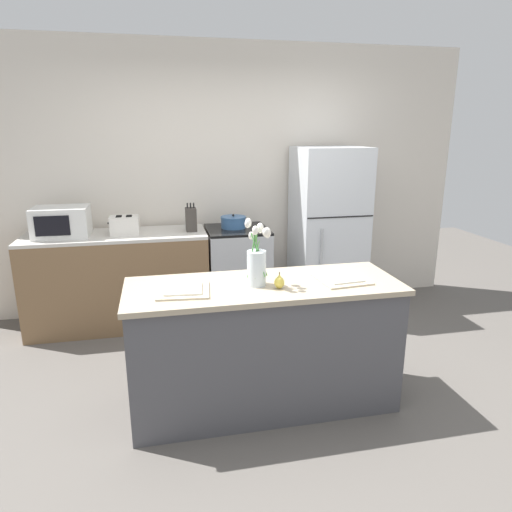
{
  "coord_description": "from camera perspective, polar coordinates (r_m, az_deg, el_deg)",
  "views": [
    {
      "loc": [
        -0.65,
        -2.75,
        1.86
      ],
      "look_at": [
        0.0,
        0.25,
        1.0
      ],
      "focal_mm": 32.0,
      "sensor_mm": 36.0,
      "label": 1
    }
  ],
  "objects": [
    {
      "name": "knife_block",
      "position": [
        4.43,
        -8.12,
        4.56
      ],
      "size": [
        0.1,
        0.14,
        0.27
      ],
      "color": "#3D3833",
      "rests_on": "back_counter"
    },
    {
      "name": "back_counter",
      "position": [
        4.59,
        -16.75,
        -2.91
      ],
      "size": [
        1.68,
        0.6,
        0.91
      ],
      "color": "brown",
      "rests_on": "ground_plane"
    },
    {
      "name": "kitchen_island",
      "position": [
        3.16,
        0.97,
        -11.06
      ],
      "size": [
        1.8,
        0.66,
        0.88
      ],
      "color": "#4C4C51",
      "rests_on": "ground_plane"
    },
    {
      "name": "plate_setting_right",
      "position": [
        3.11,
        10.65,
        -2.8
      ],
      "size": [
        0.35,
        0.35,
        0.02
      ],
      "color": "beige",
      "rests_on": "kitchen_island"
    },
    {
      "name": "cooking_pot",
      "position": [
        4.53,
        -2.85,
        4.25
      ],
      "size": [
        0.25,
        0.25,
        0.14
      ],
      "color": "#386093",
      "rests_on": "stove_range"
    },
    {
      "name": "plate_setting_left",
      "position": [
        2.88,
        -9.06,
        -4.2
      ],
      "size": [
        0.35,
        0.35,
        0.02
      ],
      "color": "beige",
      "rests_on": "kitchen_island"
    },
    {
      "name": "microwave",
      "position": [
        4.51,
        -23.15,
        3.96
      ],
      "size": [
        0.48,
        0.37,
        0.27
      ],
      "color": "white",
      "rests_on": "back_counter"
    },
    {
      "name": "refrigerator",
      "position": [
        4.78,
        8.95,
        3.14
      ],
      "size": [
        0.68,
        0.67,
        1.69
      ],
      "color": "silver",
      "rests_on": "ground_plane"
    },
    {
      "name": "pear_figurine",
      "position": [
        2.89,
        2.93,
        -3.25
      ],
      "size": [
        0.07,
        0.07,
        0.11
      ],
      "color": "#E5CC4C",
      "rests_on": "kitchen_island"
    },
    {
      "name": "back_wall",
      "position": [
        4.82,
        -4.44,
        9.46
      ],
      "size": [
        5.2,
        0.08,
        2.7
      ],
      "color": "silver",
      "rests_on": "ground_plane"
    },
    {
      "name": "stove_range",
      "position": [
        4.63,
        -2.31,
        -2.07
      ],
      "size": [
        0.6,
        0.61,
        0.91
      ],
      "color": "#B2B5B7",
      "rests_on": "ground_plane"
    },
    {
      "name": "flower_vase",
      "position": [
        2.91,
        0.09,
        -0.75
      ],
      "size": [
        0.17,
        0.15,
        0.44
      ],
      "color": "silver",
      "rests_on": "kitchen_island"
    },
    {
      "name": "ground_plane",
      "position": [
        3.38,
        0.94,
        -17.79
      ],
      "size": [
        10.0,
        10.0,
        0.0
      ],
      "primitive_type": "plane",
      "color": "#59544F"
    },
    {
      "name": "toaster",
      "position": [
        4.41,
        -16.1,
        3.72
      ],
      "size": [
        0.28,
        0.18,
        0.17
      ],
      "color": "silver",
      "rests_on": "back_counter"
    }
  ]
}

